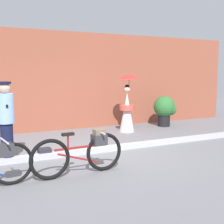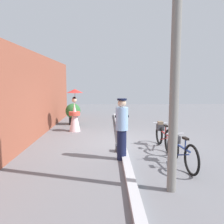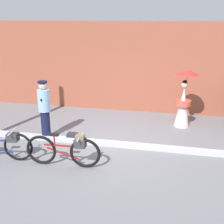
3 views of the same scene
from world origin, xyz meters
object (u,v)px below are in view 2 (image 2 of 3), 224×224
object	(u,v)px
potted_plant_by_door	(73,112)
backpack_on_pavement	(120,148)
bicycle_near_officer	(180,150)
bicycle_far_side	(163,135)
person_with_parasol	(75,111)
utility_pole	(175,68)
person_officer	(122,127)

from	to	relation	value
potted_plant_by_door	backpack_on_pavement	xyz separation A→B (m)	(-4.80, -2.12, -0.52)
potted_plant_by_door	bicycle_near_officer	bearing A→B (deg)	-149.62
bicycle_far_side	backpack_on_pavement	world-z (taller)	bicycle_far_side
potted_plant_by_door	backpack_on_pavement	bearing A→B (deg)	-156.17
person_with_parasol	potted_plant_by_door	xyz separation A→B (m)	(1.69, 0.30, -0.25)
utility_pole	potted_plant_by_door	bearing A→B (deg)	21.79
backpack_on_pavement	utility_pole	distance (m)	3.67
person_officer	person_with_parasol	world-z (taller)	person_with_parasol
bicycle_far_side	person_with_parasol	bearing A→B (deg)	49.85
bicycle_far_side	person_with_parasol	distance (m)	4.28
potted_plant_by_door	bicycle_far_side	bearing A→B (deg)	-141.28
bicycle_near_officer	potted_plant_by_door	distance (m)	7.12
person_officer	potted_plant_by_door	world-z (taller)	person_officer
person_officer	potted_plant_by_door	bearing A→B (deg)	20.92
bicycle_near_officer	person_officer	world-z (taller)	person_officer
bicycle_near_officer	utility_pole	distance (m)	2.49
person_with_parasol	utility_pole	size ratio (longest dim) A/B	0.39
bicycle_near_officer	utility_pole	bearing A→B (deg)	156.78
bicycle_far_side	potted_plant_by_door	xyz separation A→B (m)	(4.43, 3.55, 0.20)
utility_pole	bicycle_near_officer	bearing A→B (deg)	-23.22
bicycle_near_officer	potted_plant_by_door	size ratio (longest dim) A/B	1.67
person_with_parasol	bicycle_near_officer	bearing A→B (deg)	-143.47
person_officer	bicycle_far_side	bearing A→B (deg)	-50.91
utility_pole	bicycle_far_side	bearing A→B (deg)	-10.00
person_officer	utility_pole	distance (m)	2.60
person_officer	backpack_on_pavement	size ratio (longest dim) A/B	6.11
bicycle_near_officer	utility_pole	world-z (taller)	utility_pole
person_with_parasol	potted_plant_by_door	size ratio (longest dim) A/B	1.72
potted_plant_by_door	backpack_on_pavement	distance (m)	5.27
utility_pole	person_officer	bearing A→B (deg)	24.24
person_with_parasol	potted_plant_by_door	bearing A→B (deg)	10.10
person_with_parasol	person_officer	bearing A→B (deg)	-154.79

